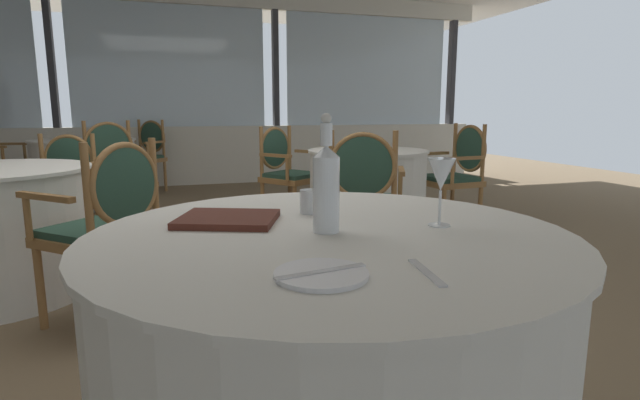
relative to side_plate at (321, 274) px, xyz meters
name	(u,v)px	position (x,y,z in m)	size (l,w,h in m)	color
ground_plane	(194,284)	(-0.16, 2.16, -0.76)	(15.15, 15.15, 0.00)	#756047
window_wall_far	(173,108)	(-0.16, 6.53, 0.35)	(9.62, 0.14, 2.78)	silver
foreground_table	(329,357)	(0.14, 0.35, -0.38)	(1.33, 1.33, 0.75)	silver
side_plate	(321,274)	(0.00, 0.00, 0.00)	(0.19, 0.19, 0.01)	white
butter_knife	(321,272)	(0.00, 0.00, 0.01)	(0.20, 0.02, 0.00)	silver
dinner_fork	(426,272)	(0.21, -0.04, 0.00)	(0.17, 0.02, 0.00)	silver
water_bottle	(326,186)	(0.12, 0.35, 0.12)	(0.07, 0.07, 0.32)	white
wine_glass	(441,176)	(0.46, 0.32, 0.14)	(0.08, 0.08, 0.20)	white
water_tumbler	(310,201)	(0.15, 0.60, 0.03)	(0.07, 0.07, 0.08)	white
menu_book	(228,219)	(-0.12, 0.55, 0.01)	(0.28, 0.23, 0.02)	#512319
background_table_0	(367,194)	(1.33, 2.92, -0.38)	(1.01, 1.01, 0.75)	silver
dining_chair_0_0	(363,191)	(0.94, 2.07, -0.20)	(0.64, 0.61, 0.96)	olive
dining_chair_0_1	(458,168)	(2.27, 3.01, -0.20)	(0.51, 0.57, 0.96)	olive
dining_chair_0_2	(285,167)	(0.80, 3.68, -0.21)	(0.66, 0.64, 0.93)	olive
dining_chair_1_0	(64,182)	(-1.06, 3.32, -0.23)	(0.61, 0.56, 0.90)	olive
dining_chair_1_2	(109,217)	(-0.57, 1.68, -0.20)	(0.66, 0.66, 0.94)	olive
background_table_2	(86,172)	(-1.19, 5.28, -0.38)	(1.14, 1.14, 0.75)	silver
dining_chair_2_0	(107,163)	(-0.85, 4.34, -0.19)	(0.63, 0.59, 0.98)	olive
dining_chair_2_1	(146,150)	(-0.54, 6.04, -0.20)	(0.66, 0.65, 0.96)	olive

